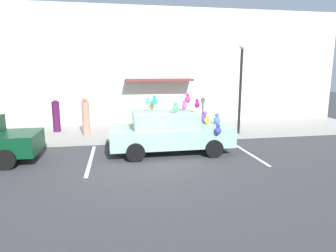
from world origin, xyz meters
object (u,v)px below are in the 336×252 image
Objects in this scene: teddy_bear_on_sidewalk at (156,128)px; street_lamp_post at (241,79)px; pedestrian_near_shopfront at (86,117)px; pedestrian_walking_past at (56,116)px; plush_covered_car at (170,131)px.

street_lamp_post is (3.82, -0.45, 2.21)m from teddy_bear_on_sidewalk.
teddy_bear_on_sidewalk is at bearing -7.73° from pedestrian_near_shopfront.
pedestrian_near_shopfront is at bearing 172.83° from street_lamp_post.
street_lamp_post is 2.29× the size of pedestrian_near_shopfront.
pedestrian_walking_past reaches higher than teddy_bear_on_sidewalk.
teddy_bear_on_sidewalk is 3.22m from pedestrian_near_shopfront.
street_lamp_post reaches higher than pedestrian_walking_past.
pedestrian_walking_past is at bearing 139.90° from plush_covered_car.
street_lamp_post is at bearing -6.70° from teddy_bear_on_sidewalk.
street_lamp_post is (3.65, 2.09, 1.84)m from plush_covered_car.
plush_covered_car is 2.49× the size of pedestrian_near_shopfront.
teddy_bear_on_sidewalk is at bearing 93.64° from plush_covered_car.
plush_covered_car reaches higher than pedestrian_near_shopfront.
pedestrian_near_shopfront is (-6.96, 0.87, -1.65)m from street_lamp_post.
plush_covered_car is at bearing -40.10° from pedestrian_walking_past.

